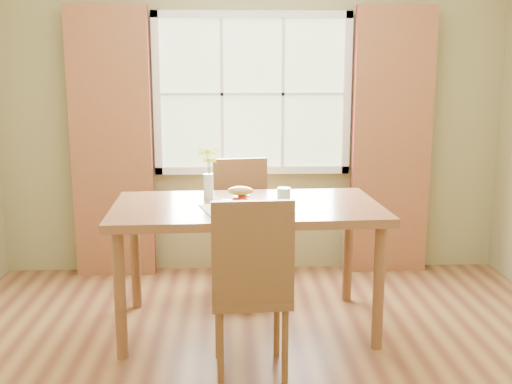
{
  "coord_description": "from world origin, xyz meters",
  "views": [
    {
      "loc": [
        -0.18,
        -3.1,
        1.67
      ],
      "look_at": [
        -0.02,
        0.62,
        0.93
      ],
      "focal_mm": 42.0,
      "sensor_mm": 36.0,
      "label": 1
    }
  ],
  "objects_px": {
    "chair_near": "(251,282)",
    "water_glass": "(284,198)",
    "flower_vase": "(208,168)",
    "dining_table": "(247,217)",
    "chair_far": "(243,220)",
    "croissant_sandwich": "(240,196)"
  },
  "relations": [
    {
      "from": "dining_table",
      "to": "chair_far",
      "type": "distance_m",
      "value": 0.73
    },
    {
      "from": "chair_near",
      "to": "water_glass",
      "type": "relative_size",
      "value": 8.31
    },
    {
      "from": "chair_near",
      "to": "flower_vase",
      "type": "bearing_deg",
      "value": 102.85
    },
    {
      "from": "croissant_sandwich",
      "to": "water_glass",
      "type": "xyz_separation_m",
      "value": [
        0.27,
        0.02,
        -0.02
      ]
    },
    {
      "from": "croissant_sandwich",
      "to": "water_glass",
      "type": "relative_size",
      "value": 1.4
    },
    {
      "from": "chair_far",
      "to": "water_glass",
      "type": "height_order",
      "value": "chair_far"
    },
    {
      "from": "chair_near",
      "to": "croissant_sandwich",
      "type": "relative_size",
      "value": 5.95
    },
    {
      "from": "chair_near",
      "to": "chair_far",
      "type": "distance_m",
      "value": 1.42
    },
    {
      "from": "dining_table",
      "to": "flower_vase",
      "type": "height_order",
      "value": "flower_vase"
    },
    {
      "from": "flower_vase",
      "to": "dining_table",
      "type": "bearing_deg",
      "value": -37.32
    },
    {
      "from": "chair_near",
      "to": "croissant_sandwich",
      "type": "distance_m",
      "value": 0.68
    },
    {
      "from": "croissant_sandwich",
      "to": "flower_vase",
      "type": "distance_m",
      "value": 0.4
    },
    {
      "from": "chair_far",
      "to": "croissant_sandwich",
      "type": "bearing_deg",
      "value": -100.94
    },
    {
      "from": "dining_table",
      "to": "croissant_sandwich",
      "type": "bearing_deg",
      "value": -111.44
    },
    {
      "from": "chair_near",
      "to": "flower_vase",
      "type": "height_order",
      "value": "flower_vase"
    },
    {
      "from": "chair_near",
      "to": "chair_far",
      "type": "bearing_deg",
      "value": 87.72
    },
    {
      "from": "dining_table",
      "to": "water_glass",
      "type": "relative_size",
      "value": 14.12
    },
    {
      "from": "chair_near",
      "to": "flower_vase",
      "type": "distance_m",
      "value": 1.05
    },
    {
      "from": "dining_table",
      "to": "chair_near",
      "type": "relative_size",
      "value": 1.7
    },
    {
      "from": "dining_table",
      "to": "croissant_sandwich",
      "type": "height_order",
      "value": "croissant_sandwich"
    },
    {
      "from": "chair_near",
      "to": "water_glass",
      "type": "bearing_deg",
      "value": 66.7
    },
    {
      "from": "chair_far",
      "to": "water_glass",
      "type": "distance_m",
      "value": 0.91
    }
  ]
}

